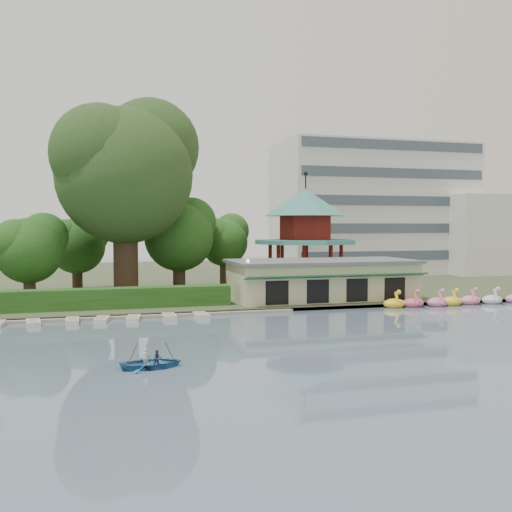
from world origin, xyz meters
name	(u,v)px	position (x,y,z in m)	size (l,w,h in m)	color
ground_plane	(305,356)	(0.00, 0.00, 0.00)	(220.00, 220.00, 0.00)	slate
shore	(181,277)	(0.00, 52.00, 0.20)	(220.00, 70.00, 0.40)	#424930
embankment	(236,311)	(0.00, 17.30, 0.15)	(220.00, 0.60, 0.30)	gray
dock	(96,318)	(-12.00, 17.20, 0.12)	(34.00, 1.60, 0.24)	gray
boathouse	(322,279)	(10.00, 21.97, 2.37)	(18.60, 9.39, 3.90)	#C1BD90
pavilion	(305,228)	(12.00, 32.00, 7.48)	(12.40, 12.40, 13.50)	#C1BD90
office_building	(391,213)	(32.67, 49.00, 9.73)	(38.00, 18.00, 20.00)	silver
hedge	(60,300)	(-15.00, 20.50, 1.30)	(30.00, 2.00, 1.80)	#25521A
lamp_post	(248,274)	(1.50, 19.00, 3.34)	(0.36, 0.36, 4.28)	black
big_tree	(126,166)	(-8.81, 28.22, 13.83)	(15.15, 14.12, 20.76)	#3A281C
small_trees	(92,241)	(-12.31, 31.45, 6.09)	(39.33, 16.40, 10.58)	#3A281C
swan_boats	(464,301)	(22.81, 16.54, 0.40)	(17.55, 2.13, 1.92)	yellow
moored_rowboats	(52,322)	(-15.27, 15.77, 0.18)	(24.67, 2.71, 0.36)	beige
rowboat_with_passengers	(151,359)	(-9.05, -0.38, 0.49)	(4.89, 3.62, 2.01)	#2D6597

